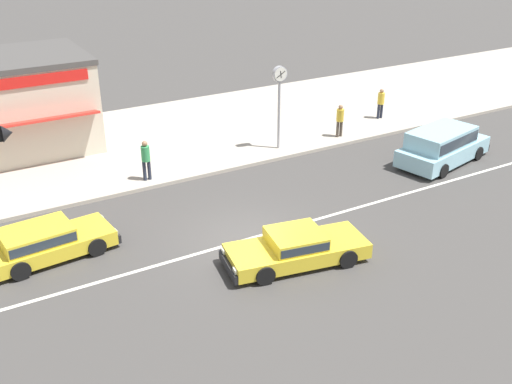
# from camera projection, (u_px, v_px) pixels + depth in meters

# --- Properties ---
(ground_plane) EXTENTS (160.00, 160.00, 0.00)m
(ground_plane) POSITION_uv_depth(u_px,v_px,m) (250.00, 239.00, 20.03)
(ground_plane) COLOR #423F3D
(lane_centre_stripe) EXTENTS (50.40, 0.14, 0.01)m
(lane_centre_stripe) POSITION_uv_depth(u_px,v_px,m) (250.00, 239.00, 20.02)
(lane_centre_stripe) COLOR silver
(lane_centre_stripe) RESTS_ON ground
(kerb_strip) EXTENTS (68.00, 10.00, 0.15)m
(kerb_strip) POSITION_uv_depth(u_px,v_px,m) (142.00, 141.00, 28.03)
(kerb_strip) COLOR #ADA393
(kerb_strip) RESTS_ON ground
(hatchback_yellow_0) EXTENTS (4.07, 2.05, 1.10)m
(hatchback_yellow_0) POSITION_uv_depth(u_px,v_px,m) (46.00, 241.00, 18.73)
(hatchback_yellow_0) COLOR yellow
(hatchback_yellow_0) RESTS_ON ground
(sedan_yellow_1) EXTENTS (4.69, 2.40, 1.06)m
(sedan_yellow_1) POSITION_uv_depth(u_px,v_px,m) (296.00, 247.00, 18.48)
(sedan_yellow_1) COLOR yellow
(sedan_yellow_1) RESTS_ON ground
(minivan_pale_blue_4) EXTENTS (4.94, 2.85, 1.56)m
(minivan_pale_blue_4) POSITION_uv_depth(u_px,v_px,m) (442.00, 145.00, 25.54)
(minivan_pale_blue_4) COLOR #93C6D6
(minivan_pale_blue_4) RESTS_ON ground
(street_clock) EXTENTS (0.68, 0.22, 3.74)m
(street_clock) POSITION_uv_depth(u_px,v_px,m) (279.00, 87.00, 25.87)
(street_clock) COLOR #9E9EA3
(street_clock) RESTS_ON kerb_strip
(arrow_signboard) EXTENTS (1.62, 0.61, 3.06)m
(arrow_signboard) POSITION_uv_depth(u_px,v_px,m) (0.00, 139.00, 20.82)
(arrow_signboard) COLOR #4C4C51
(arrow_signboard) RESTS_ON kerb_strip
(pedestrian_near_clock) EXTENTS (0.34, 0.34, 1.65)m
(pedestrian_near_clock) POSITION_uv_depth(u_px,v_px,m) (146.00, 157.00, 23.55)
(pedestrian_near_clock) COLOR #232838
(pedestrian_near_clock) RESTS_ON kerb_strip
(pedestrian_mid_kerb) EXTENTS (0.34, 0.34, 1.54)m
(pedestrian_mid_kerb) POSITION_uv_depth(u_px,v_px,m) (381.00, 101.00, 30.48)
(pedestrian_mid_kerb) COLOR #232838
(pedestrian_mid_kerb) RESTS_ON kerb_strip
(pedestrian_by_shop) EXTENTS (0.34, 0.34, 1.56)m
(pedestrian_by_shop) POSITION_uv_depth(u_px,v_px,m) (340.00, 118.00, 28.03)
(pedestrian_by_shop) COLOR #4C4238
(pedestrian_by_shop) RESTS_ON kerb_strip
(shopfront_mid_block) EXTENTS (5.93, 5.96, 4.14)m
(shopfront_mid_block) POSITION_uv_depth(u_px,v_px,m) (20.00, 102.00, 26.39)
(shopfront_mid_block) COLOR beige
(shopfront_mid_block) RESTS_ON kerb_strip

